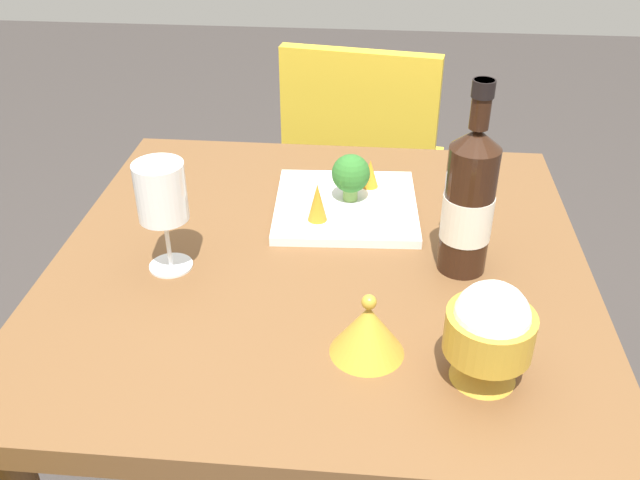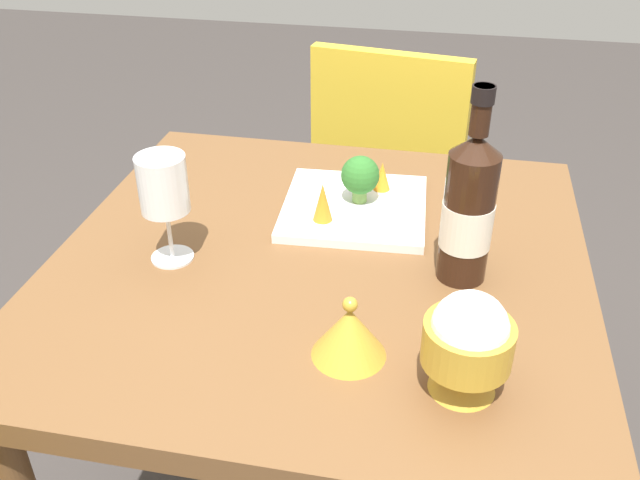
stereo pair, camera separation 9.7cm
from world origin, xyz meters
name	(u,v)px [view 2 (the right image)]	position (x,y,z in m)	size (l,w,h in m)	color
dining_table	(320,301)	(0.00, 0.00, 0.64)	(0.85, 0.85, 0.74)	brown
chair_by_wall	(393,161)	(-0.80, 0.04, 0.53)	(0.46, 0.46, 0.85)	gold
wine_bottle	(469,209)	(0.01, 0.22, 0.85)	(0.08, 0.08, 0.30)	black
wine_glass	(163,187)	(0.05, -0.23, 0.86)	(0.08, 0.08, 0.18)	white
rice_bowl	(468,343)	(0.26, 0.23, 0.81)	(0.11, 0.11, 0.14)	gold
rice_bowl_lid	(349,332)	(0.22, 0.08, 0.77)	(0.10, 0.10, 0.09)	gold
serving_plate	(354,208)	(-0.15, 0.03, 0.74)	(0.26, 0.26, 0.02)	white
broccoli_floret	(360,176)	(-0.16, 0.04, 0.80)	(0.07, 0.07, 0.09)	#729E4C
carrot_garnish_left	(382,176)	(-0.22, 0.07, 0.78)	(0.03, 0.03, 0.05)	orange
carrot_garnish_right	(323,202)	(-0.09, -0.01, 0.79)	(0.03, 0.03, 0.07)	orange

